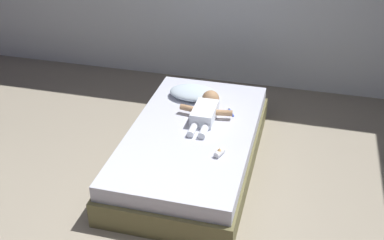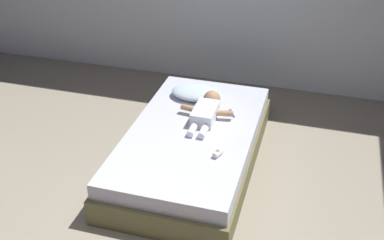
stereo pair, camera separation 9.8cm
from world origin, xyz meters
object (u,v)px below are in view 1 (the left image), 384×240
(baby_bottle, at_px, (219,153))
(bed, at_px, (192,147))
(pillow, at_px, (193,93))
(baby, at_px, (206,110))
(toothbrush, at_px, (231,112))

(baby_bottle, bearing_deg, bed, 134.02)
(pillow, bearing_deg, baby, -57.79)
(toothbrush, height_order, baby_bottle, baby_bottle)
(bed, xyz_separation_m, pillow, (-0.14, 0.59, 0.24))
(bed, distance_m, pillow, 0.65)
(toothbrush, bearing_deg, bed, -126.33)
(bed, height_order, baby_bottle, baby_bottle)
(baby_bottle, bearing_deg, baby, 113.09)
(baby, distance_m, baby_bottle, 0.64)
(bed, height_order, pillow, pillow)
(toothbrush, bearing_deg, pillow, 153.92)
(bed, relative_size, baby, 3.04)
(toothbrush, distance_m, baby_bottle, 0.71)
(pillow, distance_m, toothbrush, 0.47)
(baby, bearing_deg, pillow, 122.21)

